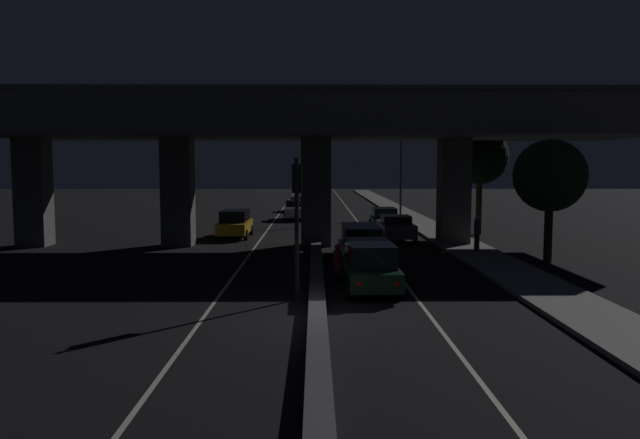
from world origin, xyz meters
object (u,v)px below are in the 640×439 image
car_dark_green_lead (370,265)px  car_grey_third (396,228)px  car_white_second_oncoming (295,210)px  street_lamp (398,156)px  car_dark_green_fourth (384,218)px  car_taxi_yellow_lead_oncoming (235,223)px  pedestrian_on_sidewalk (477,232)px  traffic_light_left_of_median (297,203)px  car_silver_third_oncoming (298,204)px  motorcycle_red_filtering_near (338,265)px  car_silver_second (361,244)px

car_dark_green_lead → car_grey_third: car_dark_green_lead is taller
car_white_second_oncoming → street_lamp: bearing=102.9°
car_dark_green_fourth → car_white_second_oncoming: size_ratio=1.00×
car_grey_third → car_white_second_oncoming: size_ratio=1.13×
car_grey_third → car_taxi_yellow_lead_oncoming: bearing=80.4°
pedestrian_on_sidewalk → car_white_second_oncoming: bearing=116.3°
car_grey_third → pedestrian_on_sidewalk: (3.36, -5.57, 0.31)m
traffic_light_left_of_median → pedestrian_on_sidewalk: traffic_light_left_of_median is taller
pedestrian_on_sidewalk → car_silver_third_oncoming: bearing=108.5°
car_white_second_oncoming → traffic_light_left_of_median: bearing=-0.5°
motorcycle_red_filtering_near → car_grey_third: bearing=-19.7°
car_dark_green_lead → car_silver_third_oncoming: bearing=4.0°
car_silver_second → traffic_light_left_of_median: bearing=159.0°
pedestrian_on_sidewalk → motorcycle_red_filtering_near: bearing=-134.3°
car_taxi_yellow_lead_oncoming → pedestrian_on_sidewalk: (13.04, -7.13, 0.19)m
pedestrian_on_sidewalk → car_dark_green_lead: bearing=-123.8°
pedestrian_on_sidewalk → car_dark_green_fourth: bearing=105.8°
car_silver_second → pedestrian_on_sidewalk: bearing=-62.7°
car_dark_green_lead → motorcycle_red_filtering_near: 2.12m
street_lamp → car_white_second_oncoming: 9.94m
car_white_second_oncoming → car_dark_green_lead: bearing=4.6°
car_silver_second → car_silver_third_oncoming: bearing=5.3°
car_dark_green_lead → car_dark_green_fourth: 21.22m
car_grey_third → car_dark_green_fourth: bearing=-0.6°
car_silver_third_oncoming → pedestrian_on_sidewalk: 30.66m
car_silver_third_oncoming → car_silver_second: bearing=3.8°
traffic_light_left_of_median → car_silver_second: size_ratio=0.99×
traffic_light_left_of_median → car_dark_green_lead: (2.54, 1.42, -2.27)m
car_white_second_oncoming → pedestrian_on_sidewalk: (9.71, -19.63, 0.26)m
car_dark_green_fourth → car_silver_second: bearing=170.7°
traffic_light_left_of_median → motorcycle_red_filtering_near: traffic_light_left_of_median is taller
street_lamp → car_grey_third: street_lamp is taller
car_silver_second → pedestrian_on_sidewalk: pedestrian_on_sidewalk is taller
car_dark_green_fourth → car_white_second_oncoming: (-6.38, 7.85, 0.02)m
car_dark_green_fourth → car_taxi_yellow_lead_oncoming: bearing=116.6°
car_taxi_yellow_lead_oncoming → pedestrian_on_sidewalk: pedestrian_on_sidewalk is taller
street_lamp → car_dark_green_lead: street_lamp is taller
traffic_light_left_of_median → car_grey_third: size_ratio=1.01×
car_grey_third → car_silver_third_oncoming: bearing=14.8°
car_silver_second → car_taxi_yellow_lead_oncoming: bearing=32.6°
car_dark_green_fourth → motorcycle_red_filtering_near: bearing=169.5°
car_silver_third_oncoming → car_taxi_yellow_lead_oncoming: bearing=-11.2°
car_dark_green_fourth → car_grey_third: bearing=-179.1°
car_dark_green_lead → car_white_second_oncoming: (-3.52, 28.88, -0.11)m
car_dark_green_lead → pedestrian_on_sidewalk: size_ratio=2.49×
car_grey_third → car_taxi_yellow_lead_oncoming: (-9.69, 1.56, 0.12)m
street_lamp → car_dark_green_fourth: street_lamp is taller
car_taxi_yellow_lead_oncoming → motorcycle_red_filtering_near: 15.69m
car_silver_second → car_grey_third: 9.27m
car_dark_green_lead → car_silver_second: (0.12, 5.96, 0.00)m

